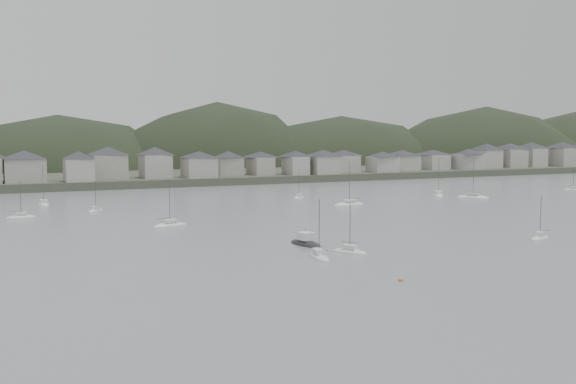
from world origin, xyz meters
TOP-DOWN VIEW (x-y plane):
  - ground at (0.00, 0.00)m, footprint 900.00×900.00m
  - far_shore_land at (0.00, 295.00)m, footprint 900.00×250.00m
  - forested_ridge at (4.83, 269.40)m, footprint 851.55×103.94m
  - waterfront_town at (50.59, 183.34)m, footprint 451.48×28.46m
  - moored_fleet at (-14.41, 71.58)m, footprint 233.62×118.37m
  - motor_launch_far at (-14.52, 36.70)m, footprint 4.32×8.81m
  - mooring_buoys at (6.98, 52.84)m, footprint 161.64×108.31m

SIDE VIEW (x-z plane):
  - forested_ridge at x=4.83m, z-range -62.57..40.00m
  - ground at x=0.00m, z-range 0.00..0.00m
  - mooring_buoys at x=6.98m, z-range -0.20..0.50m
  - moored_fleet at x=-14.41m, z-range -6.72..7.07m
  - motor_launch_far at x=-14.52m, z-range -1.72..2.29m
  - far_shore_land at x=0.00m, z-range 0.00..3.00m
  - waterfront_town at x=50.59m, z-range 2.20..15.12m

